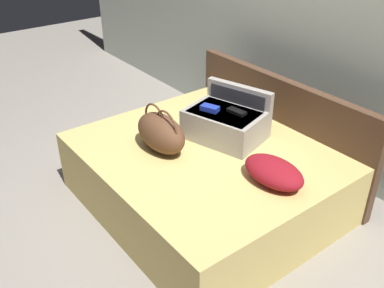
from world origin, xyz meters
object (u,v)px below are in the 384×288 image
at_px(hard_case_large, 226,121).
at_px(duffel_bag, 161,132).
at_px(pillow_near_headboard, 274,172).
at_px(bed, 204,178).

distance_m(hard_case_large, duffel_bag, 0.54).
distance_m(duffel_bag, pillow_near_headboard, 0.90).
bearing_deg(pillow_near_headboard, bed, -169.37).
height_order(hard_case_large, pillow_near_headboard, hard_case_large).
xyz_separation_m(bed, pillow_near_headboard, (0.60, 0.11, 0.33)).
bearing_deg(pillow_near_headboard, duffel_bag, -156.25).
height_order(bed, hard_case_large, hard_case_large).
bearing_deg(duffel_bag, bed, 48.71).
bearing_deg(hard_case_large, duffel_bag, -123.17).
bearing_deg(duffel_bag, pillow_near_headboard, 23.75).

